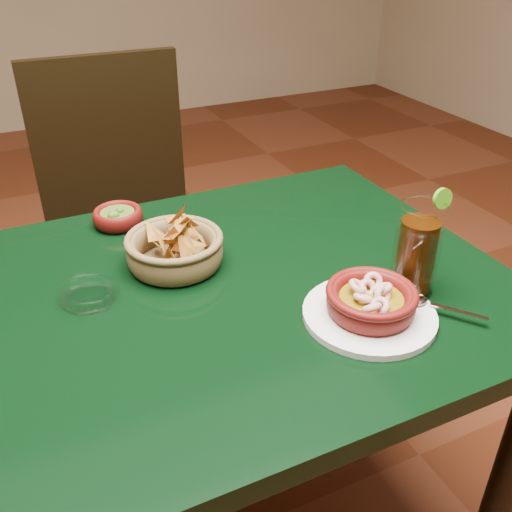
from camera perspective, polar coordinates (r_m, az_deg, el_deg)
name	(u,v)px	position (r m, az deg, el deg)	size (l,w,h in m)	color
dining_table	(183,341)	(1.07, -7.33, -8.46)	(1.20, 0.80, 0.75)	black
dining_chair	(127,221)	(1.73, -12.74, 3.44)	(0.47, 0.47, 1.00)	black
shrimp_plate	(371,304)	(0.96, 11.41, -4.70)	(0.27, 0.22, 0.07)	silver
chip_basket	(175,249)	(1.09, -8.10, 0.69)	(0.22, 0.22, 0.12)	brown
guacamole_ramekin	(118,217)	(1.26, -13.67, 3.85)	(0.12, 0.12, 0.04)	#4B0B08
cola_drink	(417,250)	(1.02, 15.78, 0.56)	(0.17, 0.17, 0.19)	white
glass_ashtray	(89,294)	(1.03, -16.41, -3.65)	(0.12, 0.12, 0.03)	white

